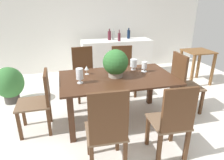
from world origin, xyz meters
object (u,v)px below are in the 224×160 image
object	(u,v)px
wine_bottle_clear	(113,35)
chair_far_left	(84,71)
chair_near_left	(107,128)
chair_near_right	(173,120)
wine_glass	(87,68)
chair_far_right	(123,68)
crystal_vase_right	(80,74)
flower_centerpiece	(116,63)
kitchen_counter	(116,58)
crystal_vase_center_near	(133,63)
chair_foot_end	(183,81)
potted_plant_floor	(9,84)
wine_bottle_amber	(129,34)
wine_bottle_dark	(109,35)
dining_table	(117,84)
chair_head_end	(40,99)
side_table	(197,59)
wine_bottle_green	(119,37)
crystal_vase_left	(144,66)

from	to	relation	value
wine_bottle_clear	chair_far_left	bearing A→B (deg)	-127.66
chair_near_left	chair_near_right	bearing A→B (deg)	-176.88
chair_near_right	wine_glass	distance (m)	1.53
chair_far_right	wine_glass	xyz separation A→B (m)	(-0.84, -0.78, 0.31)
crystal_vase_right	wine_bottle_clear	distance (m)	2.53
chair_far_left	flower_centerpiece	bearing A→B (deg)	-75.07
chair_near_right	flower_centerpiece	xyz separation A→B (m)	(-0.42, 1.03, 0.43)
chair_far_right	crystal_vase_right	world-z (taller)	chair_far_right
chair_near_right	kitchen_counter	bearing A→B (deg)	-90.43
chair_near_right	crystal_vase_right	world-z (taller)	chair_near_right
crystal_vase_center_near	wine_bottle_clear	size ratio (longest dim) A/B	0.68
chair_foot_end	chair_far_left	world-z (taller)	chair_foot_end
potted_plant_floor	wine_bottle_amber	bearing A→B (deg)	22.41
wine_glass	wine_bottle_dark	bearing A→B (deg)	66.44
flower_centerpiece	dining_table	bearing A→B (deg)	-30.78
chair_head_end	side_table	world-z (taller)	chair_head_end
dining_table	chair_foot_end	size ratio (longest dim) A/B	1.68
wine_bottle_green	wine_bottle_dark	size ratio (longest dim) A/B	1.00
crystal_vase_right	wine_glass	bearing A→B (deg)	67.97
crystal_vase_left	side_table	world-z (taller)	crystal_vase_left
chair_near_right	potted_plant_floor	bearing A→B (deg)	-40.81
kitchen_counter	chair_head_end	bearing A→B (deg)	-129.62
chair_far_left	side_table	distance (m)	2.65
chair_head_end	wine_bottle_dark	world-z (taller)	wine_bottle_dark
chair_foot_end	wine_bottle_green	world-z (taller)	wine_bottle_green
chair_near_left	wine_bottle_dark	distance (m)	3.28
crystal_vase_center_near	wine_glass	bearing A→B (deg)	-177.84
chair_head_end	wine_glass	bearing A→B (deg)	107.70
wine_bottle_green	side_table	xyz separation A→B (m)	(1.66, -0.82, -0.44)
wine_bottle_clear	wine_bottle_green	xyz separation A→B (m)	(0.09, -0.24, -0.01)
chair_far_left	crystal_vase_left	size ratio (longest dim) A/B	5.98
dining_table	wine_glass	bearing A→B (deg)	151.81
dining_table	chair_head_end	xyz separation A→B (m)	(-1.17, 0.00, -0.11)
chair_far_left	wine_bottle_green	xyz separation A→B (m)	(0.99, 0.92, 0.48)
crystal_vase_left	crystal_vase_right	distance (m)	1.10
chair_far_right	crystal_vase_left	size ratio (longest dim) A/B	5.84
chair_far_right	potted_plant_floor	world-z (taller)	chair_far_right
crystal_vase_center_near	side_table	bearing A→B (deg)	24.07
crystal_vase_center_near	wine_bottle_clear	bearing A→B (deg)	85.82
chair_foot_end	chair_head_end	bearing A→B (deg)	91.84
dining_table	wine_bottle_dark	distance (m)	2.21
crystal_vase_right	crystal_vase_left	bearing A→B (deg)	12.44
chair_near_right	kitchen_counter	distance (m)	3.10
wine_glass	wine_bottle_green	distance (m)	1.99
flower_centerpiece	crystal_vase_left	distance (m)	0.55
wine_bottle_amber	dining_table	bearing A→B (deg)	-112.50
dining_table	kitchen_counter	world-z (taller)	kitchen_counter
chair_foot_end	chair_far_left	bearing A→B (deg)	58.86
wine_glass	flower_centerpiece	bearing A→B (deg)	-28.00
chair_near_right	chair_far_left	distance (m)	2.17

